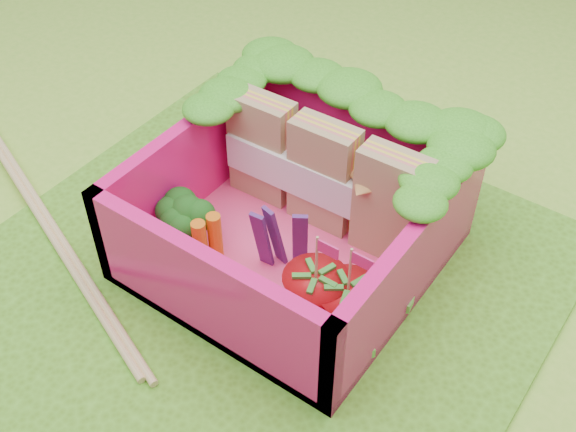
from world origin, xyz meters
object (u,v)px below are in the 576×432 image
(broccoli, at_px, (183,214))
(strawberry_right, at_px, (346,310))
(strawberry_left, at_px, (315,299))
(sandwich_stack, at_px, (324,176))
(bento_box, at_px, (293,214))
(chopsticks, at_px, (45,219))

(broccoli, bearing_deg, strawberry_right, -1.26)
(strawberry_left, bearing_deg, broccoli, 176.61)
(sandwich_stack, bearing_deg, bento_box, -91.32)
(sandwich_stack, xyz_separation_m, chopsticks, (-1.18, -0.81, -0.32))
(sandwich_stack, xyz_separation_m, broccoli, (-0.46, -0.52, -0.11))
(strawberry_left, relative_size, chopsticks, 0.23)
(broccoli, xyz_separation_m, strawberry_left, (0.79, -0.05, -0.03))
(sandwich_stack, xyz_separation_m, strawberry_right, (0.47, -0.54, -0.14))
(strawberry_right, bearing_deg, strawberry_left, -169.53)
(sandwich_stack, relative_size, strawberry_left, 2.04)
(strawberry_right, bearing_deg, bento_box, 149.56)
(broccoli, distance_m, strawberry_right, 0.94)
(bento_box, height_order, strawberry_left, strawberry_left)
(chopsticks, bearing_deg, sandwich_stack, 34.45)
(bento_box, distance_m, sandwich_stack, 0.27)
(strawberry_left, distance_m, chopsticks, 1.54)
(bento_box, bearing_deg, strawberry_left, -42.52)
(bento_box, xyz_separation_m, sandwich_stack, (0.01, 0.26, 0.06))
(broccoli, bearing_deg, sandwich_stack, 48.24)
(broccoli, height_order, strawberry_left, strawberry_left)
(bento_box, xyz_separation_m, chopsticks, (-1.18, -0.55, -0.26))
(strawberry_left, xyz_separation_m, chopsticks, (-1.51, -0.24, -0.18))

